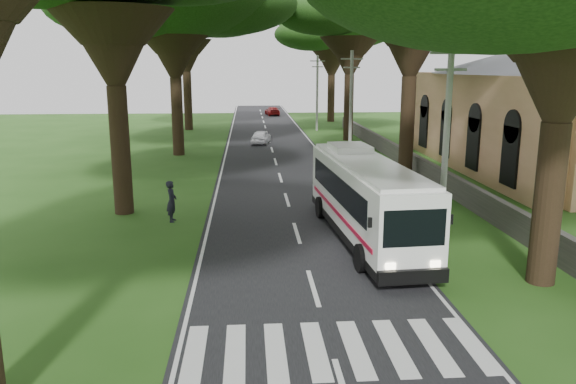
# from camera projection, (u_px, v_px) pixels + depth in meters

# --- Properties ---
(ground) EXTENTS (140.00, 140.00, 0.00)m
(ground) POSITION_uv_depth(u_px,v_px,m) (321.00, 316.00, 15.96)
(ground) COLOR #244C15
(ground) RESTS_ON ground
(road) EXTENTS (8.00, 120.00, 0.04)m
(road) POSITION_uv_depth(u_px,v_px,m) (276.00, 164.00, 40.28)
(road) COLOR black
(road) RESTS_ON ground
(crosswalk) EXTENTS (8.00, 3.00, 0.01)m
(crosswalk) POSITION_uv_depth(u_px,v_px,m) (332.00, 350.00, 14.01)
(crosswalk) COLOR silver
(crosswalk) RESTS_ON ground
(property_wall) EXTENTS (0.35, 50.00, 1.20)m
(property_wall) POSITION_uv_depth(u_px,v_px,m) (403.00, 157.00, 39.80)
(property_wall) COLOR #383533
(property_wall) RESTS_ON ground
(church) EXTENTS (14.00, 24.00, 11.60)m
(church) POSITION_uv_depth(u_px,v_px,m) (548.00, 97.00, 37.08)
(church) COLOR tan
(church) RESTS_ON ground
(pole_near) EXTENTS (1.60, 0.24, 8.00)m
(pole_near) POSITION_uv_depth(u_px,v_px,m) (446.00, 140.00, 21.26)
(pole_near) COLOR gray
(pole_near) RESTS_ON ground
(pole_mid) EXTENTS (1.60, 0.24, 8.00)m
(pole_mid) POSITION_uv_depth(u_px,v_px,m) (351.00, 104.00, 40.71)
(pole_mid) COLOR gray
(pole_mid) RESTS_ON ground
(pole_far) EXTENTS (1.60, 0.24, 8.00)m
(pole_far) POSITION_uv_depth(u_px,v_px,m) (317.00, 92.00, 60.17)
(pole_far) COLOR gray
(pole_far) RESTS_ON ground
(tree_l_far) EXTENTS (15.55, 15.55, 16.21)m
(tree_l_far) POSITION_uv_depth(u_px,v_px,m) (184.00, 9.00, 59.24)
(tree_l_far) COLOR black
(tree_l_far) RESTS_ON ground
(tree_r_midb) EXTENTS (12.60, 12.60, 15.21)m
(tree_r_midb) POSITION_uv_depth(u_px,v_px,m) (351.00, 5.00, 50.73)
(tree_r_midb) COLOR black
(tree_r_midb) RESTS_ON ground
(tree_r_far) EXTENTS (13.07, 13.07, 14.50)m
(tree_r_far) POSITION_uv_depth(u_px,v_px,m) (332.00, 27.00, 68.48)
(tree_r_far) COLOR black
(tree_r_far) RESTS_ON ground
(coach_bus) EXTENTS (3.16, 11.14, 3.24)m
(coach_bus) POSITION_uv_depth(u_px,v_px,m) (365.00, 197.00, 22.67)
(coach_bus) COLOR white
(coach_bus) RESTS_ON ground
(distant_car_a) EXTENTS (2.14, 3.82, 1.23)m
(distant_car_a) POSITION_uv_depth(u_px,v_px,m) (261.00, 137.00, 50.63)
(distant_car_a) COLOR silver
(distant_car_a) RESTS_ON road
(distant_car_c) EXTENTS (2.21, 4.21, 1.16)m
(distant_car_c) POSITION_uv_depth(u_px,v_px,m) (272.00, 111.00, 79.60)
(distant_car_c) COLOR maroon
(distant_car_c) RESTS_ON road
(pedestrian) EXTENTS (0.47, 0.70, 1.89)m
(pedestrian) POSITION_uv_depth(u_px,v_px,m) (172.00, 201.00, 25.37)
(pedestrian) COLOR black
(pedestrian) RESTS_ON ground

